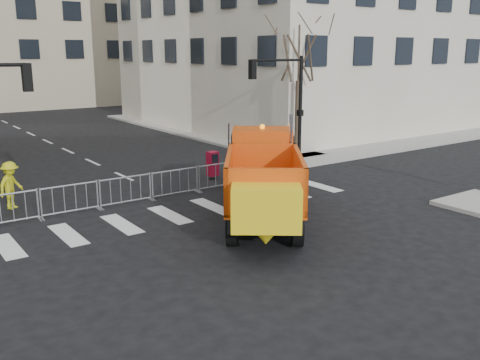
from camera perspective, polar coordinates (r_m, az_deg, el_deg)
ground at (r=15.32m, az=6.04°, el=-8.00°), size 120.00×120.00×0.00m
sidewalk_back at (r=22.06m, az=-8.68°, el=-1.12°), size 64.00×5.00×0.15m
traffic_light_right at (r=27.16m, az=6.44°, el=7.33°), size 0.18×0.18×5.40m
crowd_barriers at (r=20.84m, az=-9.44°, el=-0.68°), size 12.60×0.60×1.10m
street_tree at (r=28.28m, az=6.20°, el=9.72°), size 3.00×3.00×7.50m
plow_truck at (r=17.64m, az=2.49°, el=0.26°), size 7.31×8.68×3.51m
cop_a at (r=22.97m, az=2.97°, el=1.91°), size 0.83×0.69×1.95m
cop_b at (r=22.27m, az=4.76°, el=1.57°), size 1.11×0.94×2.00m
cop_c at (r=22.73m, az=4.93°, el=1.29°), size 0.96×0.90×1.59m
worker at (r=20.55m, az=-23.26°, el=-0.52°), size 1.25×1.18×1.70m
newspaper_box at (r=24.02m, az=-2.94°, el=1.75°), size 0.50×0.46×1.10m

